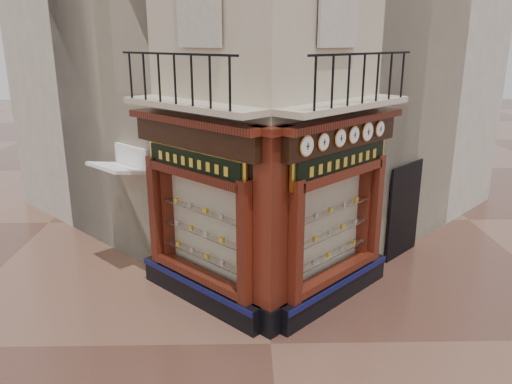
{
  "coord_description": "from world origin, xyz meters",
  "views": [
    {
      "loc": [
        -0.44,
        -8.0,
        5.38
      ],
      "look_at": [
        -0.23,
        2.0,
        2.33
      ],
      "focal_mm": 35.0,
      "sensor_mm": 36.0,
      "label": 1
    }
  ],
  "objects_px": {
    "clock_a": "(306,146)",
    "signboard_right": "(342,161)",
    "clock_f": "(379,129)",
    "signboard_left": "(194,162)",
    "clock_d": "(354,135)",
    "clock_b": "(323,142)",
    "clock_e": "(367,132)",
    "clock_c": "(340,138)",
    "corner_pilaster": "(270,236)",
    "awning": "(124,268)"
  },
  "relations": [
    {
      "from": "clock_d",
      "to": "clock_e",
      "type": "xyz_separation_m",
      "value": [
        0.35,
        0.35,
        0.0
      ]
    },
    {
      "from": "clock_b",
      "to": "clock_d",
      "type": "xyz_separation_m",
      "value": [
        0.7,
        0.7,
        -0.0
      ]
    },
    {
      "from": "clock_e",
      "to": "signboard_right",
      "type": "bearing_deg",
      "value": 170.51
    },
    {
      "from": "corner_pilaster",
      "to": "clock_a",
      "type": "xyz_separation_m",
      "value": [
        0.61,
        0.01,
        1.67
      ]
    },
    {
      "from": "corner_pilaster",
      "to": "clock_e",
      "type": "height_order",
      "value": "corner_pilaster"
    },
    {
      "from": "corner_pilaster",
      "to": "awning",
      "type": "relative_size",
      "value": 3.02
    },
    {
      "from": "clock_c",
      "to": "signboard_right",
      "type": "relative_size",
      "value": 0.16
    },
    {
      "from": "signboard_left",
      "to": "signboard_right",
      "type": "bearing_deg",
      "value": -135.0
    },
    {
      "from": "clock_d",
      "to": "awning",
      "type": "bearing_deg",
      "value": 116.61
    },
    {
      "from": "clock_d",
      "to": "signboard_right",
      "type": "distance_m",
      "value": 0.56
    },
    {
      "from": "corner_pilaster",
      "to": "clock_e",
      "type": "distance_m",
      "value": 2.97
    },
    {
      "from": "corner_pilaster",
      "to": "clock_f",
      "type": "xyz_separation_m",
      "value": [
        2.34,
        1.74,
        1.67
      ]
    },
    {
      "from": "signboard_right",
      "to": "clock_d",
      "type": "bearing_deg",
      "value": -33.28
    },
    {
      "from": "clock_a",
      "to": "signboard_left",
      "type": "distance_m",
      "value": 2.36
    },
    {
      "from": "clock_b",
      "to": "clock_f",
      "type": "bearing_deg",
      "value": 0.0
    },
    {
      "from": "signboard_right",
      "to": "clock_e",
      "type": "bearing_deg",
      "value": -9.49
    },
    {
      "from": "signboard_left",
      "to": "clock_b",
      "type": "bearing_deg",
      "value": -150.24
    },
    {
      "from": "signboard_right",
      "to": "clock_a",
      "type": "bearing_deg",
      "value": -175.17
    },
    {
      "from": "clock_a",
      "to": "signboard_right",
      "type": "distance_m",
      "value": 1.41
    },
    {
      "from": "corner_pilaster",
      "to": "clock_d",
      "type": "xyz_separation_m",
      "value": [
        1.66,
        1.05,
        1.67
      ]
    },
    {
      "from": "clock_a",
      "to": "clock_f",
      "type": "relative_size",
      "value": 1.15
    },
    {
      "from": "awning",
      "to": "corner_pilaster",
      "type": "bearing_deg",
      "value": -173.52
    },
    {
      "from": "clock_f",
      "to": "signboard_left",
      "type": "relative_size",
      "value": 0.16
    },
    {
      "from": "clock_b",
      "to": "awning",
      "type": "height_order",
      "value": "clock_b"
    },
    {
      "from": "clock_a",
      "to": "clock_c",
      "type": "relative_size",
      "value": 1.08
    },
    {
      "from": "clock_b",
      "to": "clock_d",
      "type": "bearing_deg",
      "value": 0.0
    },
    {
      "from": "clock_e",
      "to": "signboard_left",
      "type": "height_order",
      "value": "clock_e"
    },
    {
      "from": "clock_a",
      "to": "corner_pilaster",
      "type": "bearing_deg",
      "value": 135.92
    },
    {
      "from": "clock_a",
      "to": "clock_d",
      "type": "relative_size",
      "value": 1.1
    },
    {
      "from": "clock_d",
      "to": "clock_f",
      "type": "distance_m",
      "value": 0.97
    },
    {
      "from": "corner_pilaster",
      "to": "awning",
      "type": "height_order",
      "value": "corner_pilaster"
    },
    {
      "from": "clock_f",
      "to": "signboard_left",
      "type": "distance_m",
      "value": 3.91
    },
    {
      "from": "corner_pilaster",
      "to": "signboard_left",
      "type": "bearing_deg",
      "value": 100.25
    },
    {
      "from": "clock_e",
      "to": "clock_c",
      "type": "bearing_deg",
      "value": 180.0
    },
    {
      "from": "clock_d",
      "to": "signboard_left",
      "type": "relative_size",
      "value": 0.17
    },
    {
      "from": "corner_pilaster",
      "to": "clock_c",
      "type": "distance_m",
      "value": 2.26
    },
    {
      "from": "clock_a",
      "to": "signboard_right",
      "type": "height_order",
      "value": "clock_a"
    },
    {
      "from": "clock_d",
      "to": "clock_f",
      "type": "relative_size",
      "value": 1.05
    },
    {
      "from": "clock_a",
      "to": "awning",
      "type": "distance_m",
      "value": 6.11
    },
    {
      "from": "clock_a",
      "to": "signboard_right",
      "type": "relative_size",
      "value": 0.17
    },
    {
      "from": "clock_b",
      "to": "awning",
      "type": "relative_size",
      "value": 0.26
    },
    {
      "from": "corner_pilaster",
      "to": "signboard_left",
      "type": "height_order",
      "value": "corner_pilaster"
    },
    {
      "from": "corner_pilaster",
      "to": "clock_d",
      "type": "distance_m",
      "value": 2.58
    },
    {
      "from": "clock_c",
      "to": "clock_f",
      "type": "height_order",
      "value": "clock_c"
    },
    {
      "from": "signboard_right",
      "to": "corner_pilaster",
      "type": "bearing_deg",
      "value": 169.75
    },
    {
      "from": "clock_a",
      "to": "clock_e",
      "type": "height_order",
      "value": "clock_e"
    },
    {
      "from": "clock_a",
      "to": "clock_e",
      "type": "distance_m",
      "value": 1.97
    },
    {
      "from": "clock_c",
      "to": "awning",
      "type": "distance_m",
      "value": 6.34
    },
    {
      "from": "clock_e",
      "to": "corner_pilaster",
      "type": "bearing_deg",
      "value": 169.96
    },
    {
      "from": "clock_a",
      "to": "awning",
      "type": "xyz_separation_m",
      "value": [
        -4.08,
        2.75,
        -3.62
      ]
    }
  ]
}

